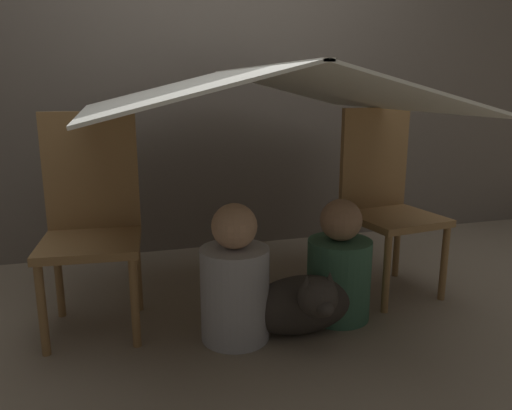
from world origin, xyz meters
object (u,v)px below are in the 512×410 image
at_px(person_front, 235,283).
at_px(dog, 303,304).
at_px(chair_left, 91,216).
at_px(chair_right, 385,196).
at_px(person_second, 339,269).

distance_m(person_front, dog, 0.32).
bearing_deg(chair_left, dog, -19.91).
bearing_deg(chair_right, dog, -154.52).
bearing_deg(chair_right, person_front, -167.74).
relative_size(chair_left, person_front, 1.60).
relative_size(chair_left, dog, 1.98).
height_order(person_front, dog, person_front).
distance_m(chair_right, person_front, 1.00).
relative_size(person_front, dog, 1.24).
bearing_deg(person_front, dog, -14.67).
bearing_deg(dog, person_second, 30.30).
bearing_deg(person_front, person_second, 6.63).
xyz_separation_m(chair_left, person_second, (1.10, -0.27, -0.27)).
xyz_separation_m(chair_right, person_second, (-0.39, -0.27, -0.27)).
distance_m(chair_left, dog, 1.02).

